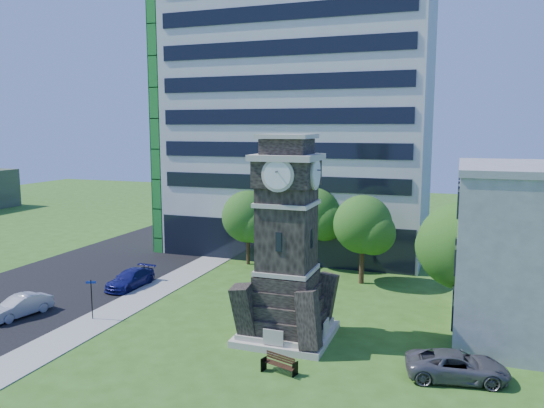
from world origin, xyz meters
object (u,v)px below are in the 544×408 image
at_px(car_street_mid, 20,306).
at_px(park_bench, 280,363).
at_px(car_east_lot, 457,366).
at_px(clock_tower, 287,252).
at_px(car_street_north, 130,279).
at_px(street_sign, 92,295).

distance_m(car_street_mid, park_bench, 19.24).
bearing_deg(car_east_lot, clock_tower, 66.02).
height_order(car_street_mid, car_east_lot, car_street_mid).
xyz_separation_m(car_street_north, street_sign, (1.82, -6.97, 1.00)).
xyz_separation_m(clock_tower, street_sign, (-13.02, -1.48, -3.59)).
bearing_deg(car_street_north, clock_tower, -17.60).
bearing_deg(park_bench, clock_tower, 121.69).
bearing_deg(car_street_north, car_street_mid, -108.67).
xyz_separation_m(car_street_north, park_bench, (15.97, -10.12, -0.20)).
relative_size(car_street_north, park_bench, 2.62).
xyz_separation_m(clock_tower, car_street_mid, (-18.00, -2.61, -4.58)).
relative_size(car_street_mid, street_sign, 1.58).
bearing_deg(park_bench, car_street_mid, -168.07).
relative_size(park_bench, street_sign, 0.67).
distance_m(car_street_north, park_bench, 18.91).
bearing_deg(car_street_mid, car_street_north, 80.92).
bearing_deg(car_east_lot, car_street_north, 61.77).
bearing_deg(car_east_lot, car_street_mid, 79.96).
relative_size(clock_tower, park_bench, 6.69).
distance_m(car_street_mid, car_street_north, 8.69).
bearing_deg(park_bench, car_street_north, 165.61).
xyz_separation_m(clock_tower, car_east_lot, (9.79, -2.32, -4.58)).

